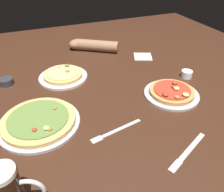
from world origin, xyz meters
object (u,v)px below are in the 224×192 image
Objects in this scene: pizza_plate_far at (63,75)px; diner_arm at (92,45)px; fork_left at (116,131)px; ramekin_butter at (6,82)px; knife_right at (188,151)px; pizza_plate_near at (172,93)px; beer_mug_dark at (10,191)px; ramekin_sauce at (187,74)px; pizza_plate_side at (39,121)px; napkin_folded at (143,56)px.

pizza_plate_far is 0.40m from diner_arm.
ramekin_butter is at bearing 125.85° from fork_left.
pizza_plate_far is at bearing 113.47° from knife_right.
fork_left is at bearing -101.36° from diner_arm.
knife_right is 0.99m from diner_arm.
pizza_plate_near is at bearing -39.21° from pizza_plate_far.
pizza_plate_near is at bearing 23.18° from beer_mug_dark.
pizza_plate_near reaches higher than ramekin_sauce.
pizza_plate_side is 0.81m from ramekin_sauce.
fork_left is at bearing -78.43° from pizza_plate_far.
beer_mug_dark is (-0.73, -0.31, 0.06)m from pizza_plate_near.
pizza_plate_far is 0.68m from ramekin_sauce.
fork_left is at bearing -29.64° from pizza_plate_side.
pizza_plate_far is 0.38m from pizza_plate_side.
pizza_plate_far is 0.75m from knife_right.
pizza_plate_near is 0.58m from pizza_plate_far.
pizza_plate_far reaches higher than ramekin_sauce.
pizza_plate_side reaches higher than ramekin_sauce.
fork_left is at bearing 25.67° from beer_mug_dark.
ramekin_sauce is 0.58m from fork_left.
napkin_folded is at bearing 72.95° from knife_right.
ramekin_butter is 0.82m from napkin_folded.
pizza_plate_near is 4.41× the size of ramekin_sauce.
beer_mug_dark is 1.01m from ramekin_sauce.
pizza_plate_far is at bearing 140.79° from pizza_plate_near.
napkin_folded is 0.52× the size of knife_right.
pizza_plate_side is 5.54× the size of ramekin_sauce.
fork_left is at bearing -154.63° from ramekin_sauce.
beer_mug_dark is 1.12m from diner_arm.
knife_right is 0.72× the size of diner_arm.
beer_mug_dark is 2.30× the size of ramekin_butter.
ramekin_butter reaches higher than fork_left.
pizza_plate_side is 0.59m from knife_right.
ramekin_sauce is (0.63, -0.25, 0.00)m from pizza_plate_far.
diner_arm is (-0.27, 0.22, 0.03)m from napkin_folded.
diner_arm reaches higher than pizza_plate_near.
pizza_plate_far reaches higher than ramekin_butter.
pizza_plate_side is 0.36m from beer_mug_dark.
pizza_plate_side is at bearing 177.61° from pizza_plate_near.
knife_right is (0.20, -0.19, 0.00)m from fork_left.
ramekin_butter is (-0.29, 0.04, 0.00)m from pizza_plate_far.
pizza_plate_near is 1.01× the size of pizza_plate_far.
napkin_folded reaches higher than knife_right.
knife_right is (-0.24, -0.77, -0.00)m from napkin_folded.
pizza_plate_far is 1.14× the size of fork_left.
ramekin_sauce is at bearing -17.52° from ramekin_butter.
napkin_folded is at bearing 2.29° from ramekin_butter.
fork_left is 0.74× the size of diner_arm.
ramekin_sauce is 0.85× the size of ramekin_butter.
ramekin_butter is at bearing 90.93° from beer_mug_dark.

